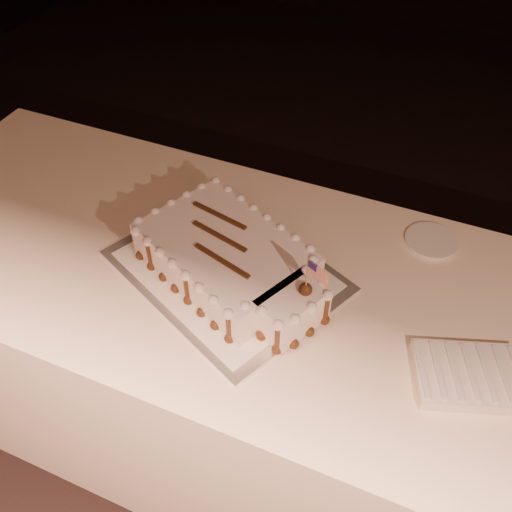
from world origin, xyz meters
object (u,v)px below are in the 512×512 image
at_px(banquet_table, 304,382).
at_px(sheet_cake, 233,262).
at_px(side_plate, 431,241).
at_px(napkin_stack, 468,376).
at_px(cake_board, 226,271).

distance_m(banquet_table, sheet_cake, 0.48).
bearing_deg(side_plate, napkin_stack, -69.00).
relative_size(banquet_table, cake_board, 4.56).
relative_size(cake_board, side_plate, 3.90).
height_order(banquet_table, side_plate, side_plate).
height_order(sheet_cake, napkin_stack, sheet_cake).
distance_m(sheet_cake, napkin_stack, 0.57).
bearing_deg(banquet_table, side_plate, 53.08).
height_order(cake_board, napkin_stack, napkin_stack).
relative_size(cake_board, sheet_cake, 1.01).
bearing_deg(cake_board, sheet_cake, 0.14).
relative_size(banquet_table, side_plate, 17.75).
relative_size(sheet_cake, napkin_stack, 2.05).
bearing_deg(napkin_stack, cake_board, 172.11).
height_order(sheet_cake, side_plate, sheet_cake).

